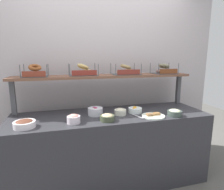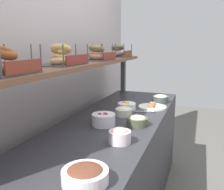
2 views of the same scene
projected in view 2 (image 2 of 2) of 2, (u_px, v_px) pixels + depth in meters
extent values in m
cube|color=#B6ACB0|center=(52.00, 71.00, 2.02)|extent=(3.45, 0.06, 2.40)
cube|color=#2D2D33|center=(114.00, 169.00, 1.99)|extent=(2.25, 0.70, 0.85)
cube|color=#4C4C51|center=(123.00, 75.00, 2.93)|extent=(0.05, 0.05, 0.40)
cube|color=brown|center=(82.00, 64.00, 1.91)|extent=(2.21, 0.32, 0.03)
cylinder|color=#475038|center=(137.00, 122.00, 1.74)|extent=(0.15, 0.15, 0.06)
ellipsoid|color=#CCAF84|center=(137.00, 118.00, 1.74)|extent=(0.12, 0.12, 0.04)
cylinder|color=silver|center=(124.00, 112.00, 1.98)|extent=(0.13, 0.13, 0.06)
ellipsoid|color=beige|center=(124.00, 109.00, 1.97)|extent=(0.11, 0.11, 0.04)
cylinder|color=#3E4A44|center=(160.00, 99.00, 2.44)|extent=(0.16, 0.16, 0.06)
ellipsoid|color=beige|center=(161.00, 97.00, 2.43)|extent=(0.12, 0.12, 0.04)
cylinder|color=white|center=(127.00, 106.00, 2.17)|extent=(0.16, 0.16, 0.06)
sphere|color=#F6A130|center=(124.00, 104.00, 2.18)|extent=(0.05, 0.05, 0.05)
sphere|color=#F9A03A|center=(128.00, 105.00, 2.13)|extent=(0.03, 0.03, 0.03)
sphere|color=orange|center=(126.00, 104.00, 2.17)|extent=(0.04, 0.04, 0.04)
sphere|color=gold|center=(127.00, 104.00, 2.16)|extent=(0.04, 0.04, 0.04)
sphere|color=#F9A337|center=(126.00, 104.00, 2.16)|extent=(0.04, 0.04, 0.04)
cylinder|color=white|center=(85.00, 176.00, 1.02)|extent=(0.20, 0.20, 0.06)
ellipsoid|color=brown|center=(85.00, 171.00, 1.02)|extent=(0.15, 0.15, 0.04)
cylinder|color=silver|center=(120.00, 137.00, 1.44)|extent=(0.13, 0.13, 0.07)
ellipsoid|color=pink|center=(120.00, 132.00, 1.43)|extent=(0.10, 0.10, 0.05)
cylinder|color=white|center=(104.00, 120.00, 1.74)|extent=(0.17, 0.17, 0.08)
sphere|color=#882B59|center=(100.00, 116.00, 1.73)|extent=(0.04, 0.04, 0.04)
sphere|color=#A9255B|center=(105.00, 116.00, 1.73)|extent=(0.05, 0.05, 0.05)
sphere|color=maroon|center=(106.00, 116.00, 1.72)|extent=(0.03, 0.03, 0.03)
sphere|color=#943D39|center=(107.00, 116.00, 1.72)|extent=(0.04, 0.04, 0.04)
cylinder|color=white|center=(152.00, 107.00, 2.22)|extent=(0.25, 0.25, 0.01)
cube|color=olive|center=(151.00, 106.00, 2.18)|extent=(0.07, 0.05, 0.02)
cube|color=olive|center=(152.00, 104.00, 2.26)|extent=(0.07, 0.05, 0.02)
cube|color=#B7B7BC|center=(142.00, 111.00, 2.08)|extent=(0.06, 0.14, 0.01)
ellipsoid|color=#B7B7BC|center=(153.00, 111.00, 2.08)|extent=(0.04, 0.03, 0.01)
cube|color=#4C4C51|center=(4.00, 73.00, 1.16)|extent=(0.28, 0.24, 0.01)
cylinder|color=#4C4C51|center=(0.00, 62.00, 0.99)|extent=(0.01, 0.01, 0.14)
cylinder|color=#4C4C51|center=(41.00, 58.00, 1.23)|extent=(0.01, 0.01, 0.14)
cylinder|color=#4C4C51|center=(5.00, 57.00, 1.31)|extent=(0.01, 0.01, 0.14)
cube|color=maroon|center=(24.00, 67.00, 1.11)|extent=(0.24, 0.01, 0.06)
torus|color=brown|center=(1.00, 68.00, 1.10)|extent=(0.18, 0.18, 0.06)
torus|color=brown|center=(4.00, 66.00, 1.21)|extent=(0.15, 0.14, 0.05)
torus|color=brown|center=(2.00, 52.00, 1.14)|extent=(0.17, 0.18, 0.09)
cube|color=#4C4C51|center=(62.00, 64.00, 1.66)|extent=(0.34, 0.24, 0.01)
cylinder|color=#4C4C51|center=(63.00, 56.00, 1.46)|extent=(0.01, 0.01, 0.14)
cylinder|color=#4C4C51|center=(87.00, 54.00, 1.76)|extent=(0.01, 0.01, 0.14)
cylinder|color=#4C4C51|center=(31.00, 55.00, 1.54)|extent=(0.01, 0.01, 0.14)
cylinder|color=#4C4C51|center=(60.00, 53.00, 1.84)|extent=(0.01, 0.01, 0.14)
cube|color=maroon|center=(77.00, 59.00, 1.62)|extent=(0.29, 0.01, 0.06)
torus|color=tan|center=(61.00, 61.00, 1.59)|extent=(0.16, 0.16, 0.05)
torus|color=tan|center=(61.00, 59.00, 1.72)|extent=(0.16, 0.16, 0.06)
torus|color=tan|center=(61.00, 49.00, 1.64)|extent=(0.19, 0.18, 0.09)
cube|color=#4C4C51|center=(97.00, 60.00, 2.15)|extent=(0.34, 0.24, 0.01)
cylinder|color=#4C4C51|center=(102.00, 53.00, 1.94)|extent=(0.01, 0.01, 0.14)
cylinder|color=#4C4C51|center=(115.00, 52.00, 2.25)|extent=(0.01, 0.01, 0.14)
cylinder|color=#4C4C51|center=(76.00, 52.00, 2.02)|extent=(0.01, 0.01, 0.14)
cylinder|color=#4C4C51|center=(93.00, 51.00, 2.32)|extent=(0.01, 0.01, 0.14)
cube|color=maroon|center=(110.00, 56.00, 2.10)|extent=(0.29, 0.01, 0.06)
torus|color=#A56C58|center=(97.00, 57.00, 2.08)|extent=(0.15, 0.15, 0.05)
torus|color=#9F724A|center=(95.00, 55.00, 2.20)|extent=(0.20, 0.20, 0.06)
torus|color=#9B8354|center=(97.00, 49.00, 2.13)|extent=(0.15, 0.15, 0.08)
cube|color=#4C4C51|center=(118.00, 57.00, 2.64)|extent=(0.30, 0.24, 0.01)
cylinder|color=#4C4C51|center=(124.00, 51.00, 2.46)|extent=(0.01, 0.01, 0.14)
cylinder|color=#4C4C51|center=(132.00, 50.00, 2.72)|extent=(0.01, 0.01, 0.14)
cylinder|color=#4C4C51|center=(103.00, 51.00, 2.54)|extent=(0.01, 0.01, 0.14)
cylinder|color=#4C4C51|center=(112.00, 50.00, 2.80)|extent=(0.01, 0.01, 0.14)
cube|color=brown|center=(128.00, 53.00, 2.59)|extent=(0.25, 0.01, 0.06)
torus|color=#815A51|center=(119.00, 54.00, 2.58)|extent=(0.18, 0.18, 0.05)
torus|color=olive|center=(116.00, 54.00, 2.69)|extent=(0.19, 0.19, 0.05)
torus|color=#727055|center=(118.00, 48.00, 2.62)|extent=(0.20, 0.19, 0.08)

